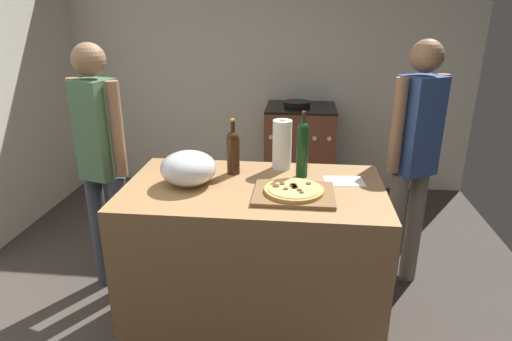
{
  "coord_description": "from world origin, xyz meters",
  "views": [
    {
      "loc": [
        0.47,
        -1.32,
        1.77
      ],
      "look_at": [
        0.24,
        0.89,
        0.94
      ],
      "focal_mm": 30.69,
      "sensor_mm": 36.0,
      "label": 1
    }
  ],
  "objects_px": {
    "mixing_bowl": "(188,168)",
    "wine_bottle_green": "(233,150)",
    "wine_bottle_clear": "(302,147)",
    "stove": "(299,153)",
    "pizza": "(294,190)",
    "person_in_stripes": "(102,159)",
    "paper_towel_roll": "(282,145)",
    "person_in_red": "(414,153)"
  },
  "relations": [
    {
      "from": "mixing_bowl",
      "to": "wine_bottle_green",
      "type": "relative_size",
      "value": 0.94
    },
    {
      "from": "pizza",
      "to": "paper_towel_roll",
      "type": "relative_size",
      "value": 1.02
    },
    {
      "from": "paper_towel_roll",
      "to": "wine_bottle_clear",
      "type": "distance_m",
      "value": 0.17
    },
    {
      "from": "pizza",
      "to": "person_in_stripes",
      "type": "relative_size",
      "value": 0.19
    },
    {
      "from": "wine_bottle_green",
      "to": "wine_bottle_clear",
      "type": "bearing_deg",
      "value": -1.34
    },
    {
      "from": "wine_bottle_green",
      "to": "stove",
      "type": "distance_m",
      "value": 1.84
    },
    {
      "from": "wine_bottle_green",
      "to": "stove",
      "type": "height_order",
      "value": "wine_bottle_green"
    },
    {
      "from": "paper_towel_roll",
      "to": "stove",
      "type": "distance_m",
      "value": 1.7
    },
    {
      "from": "stove",
      "to": "person_in_stripes",
      "type": "height_order",
      "value": "person_in_stripes"
    },
    {
      "from": "pizza",
      "to": "stove",
      "type": "bearing_deg",
      "value": 89.51
    },
    {
      "from": "mixing_bowl",
      "to": "person_in_red",
      "type": "relative_size",
      "value": 0.18
    },
    {
      "from": "mixing_bowl",
      "to": "wine_bottle_clear",
      "type": "bearing_deg",
      "value": 16.49
    },
    {
      "from": "wine_bottle_clear",
      "to": "person_in_stripes",
      "type": "bearing_deg",
      "value": 173.84
    },
    {
      "from": "mixing_bowl",
      "to": "wine_bottle_green",
      "type": "height_order",
      "value": "wine_bottle_green"
    },
    {
      "from": "person_in_red",
      "to": "mixing_bowl",
      "type": "bearing_deg",
      "value": -156.32
    },
    {
      "from": "wine_bottle_clear",
      "to": "person_in_red",
      "type": "height_order",
      "value": "person_in_red"
    },
    {
      "from": "paper_towel_roll",
      "to": "wine_bottle_clear",
      "type": "bearing_deg",
      "value": -46.81
    },
    {
      "from": "pizza",
      "to": "person_in_stripes",
      "type": "distance_m",
      "value": 1.25
    },
    {
      "from": "paper_towel_roll",
      "to": "person_in_red",
      "type": "xyz_separation_m",
      "value": [
        0.81,
        0.26,
        -0.11
      ]
    },
    {
      "from": "stove",
      "to": "person_in_red",
      "type": "distance_m",
      "value": 1.58
    },
    {
      "from": "stove",
      "to": "person_in_stripes",
      "type": "relative_size",
      "value": 0.6
    },
    {
      "from": "mixing_bowl",
      "to": "person_in_stripes",
      "type": "height_order",
      "value": "person_in_stripes"
    },
    {
      "from": "pizza",
      "to": "person_in_red",
      "type": "xyz_separation_m",
      "value": [
        0.73,
        0.66,
        0.0
      ]
    },
    {
      "from": "mixing_bowl",
      "to": "stove",
      "type": "height_order",
      "value": "mixing_bowl"
    },
    {
      "from": "stove",
      "to": "pizza",
      "type": "bearing_deg",
      "value": -90.49
    },
    {
      "from": "mixing_bowl",
      "to": "wine_bottle_clear",
      "type": "relative_size",
      "value": 0.8
    },
    {
      "from": "paper_towel_roll",
      "to": "pizza",
      "type": "bearing_deg",
      "value": -78.42
    },
    {
      "from": "wine_bottle_green",
      "to": "mixing_bowl",
      "type": "bearing_deg",
      "value": -138.69
    },
    {
      "from": "wine_bottle_green",
      "to": "person_in_red",
      "type": "xyz_separation_m",
      "value": [
        1.07,
        0.38,
        -0.1
      ]
    },
    {
      "from": "pizza",
      "to": "wine_bottle_green",
      "type": "height_order",
      "value": "wine_bottle_green"
    },
    {
      "from": "person_in_stripes",
      "to": "wine_bottle_green",
      "type": "bearing_deg",
      "value": -8.35
    },
    {
      "from": "stove",
      "to": "person_in_red",
      "type": "xyz_separation_m",
      "value": [
        0.71,
        -1.34,
        0.46
      ]
    },
    {
      "from": "person_in_stripes",
      "to": "stove",
      "type": "bearing_deg",
      "value": 53.05
    },
    {
      "from": "wine_bottle_green",
      "to": "stove",
      "type": "xyz_separation_m",
      "value": [
        0.36,
        1.71,
        -0.56
      ]
    },
    {
      "from": "mixing_bowl",
      "to": "wine_bottle_clear",
      "type": "distance_m",
      "value": 0.62
    },
    {
      "from": "wine_bottle_green",
      "to": "wine_bottle_clear",
      "type": "distance_m",
      "value": 0.38
    },
    {
      "from": "paper_towel_roll",
      "to": "wine_bottle_green",
      "type": "xyz_separation_m",
      "value": [
        -0.27,
        -0.12,
        -0.01
      ]
    },
    {
      "from": "pizza",
      "to": "person_in_red",
      "type": "height_order",
      "value": "person_in_red"
    },
    {
      "from": "wine_bottle_green",
      "to": "person_in_red",
      "type": "height_order",
      "value": "person_in_red"
    },
    {
      "from": "wine_bottle_green",
      "to": "person_in_stripes",
      "type": "distance_m",
      "value": 0.85
    },
    {
      "from": "mixing_bowl",
      "to": "person_in_red",
      "type": "height_order",
      "value": "person_in_red"
    },
    {
      "from": "wine_bottle_green",
      "to": "wine_bottle_clear",
      "type": "relative_size",
      "value": 0.85
    }
  ]
}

